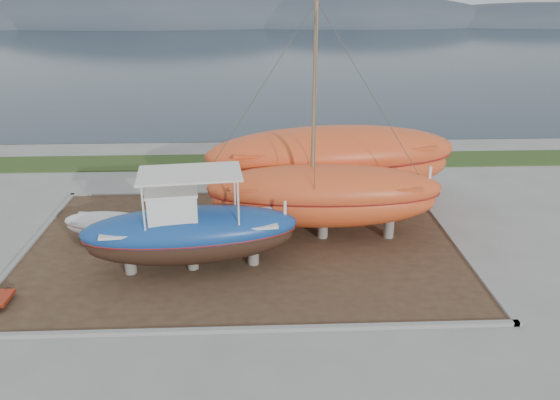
{
  "coord_description": "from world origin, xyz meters",
  "views": [
    {
      "loc": [
        0.68,
        -16.89,
        10.65
      ],
      "look_at": [
        1.55,
        4.0,
        2.11
      ],
      "focal_mm": 35.0,
      "sensor_mm": 36.0,
      "label": 1
    }
  ],
  "objects_px": {
    "blue_caique": "(190,222)",
    "white_dinghy": "(110,227)",
    "orange_bare_hull": "(331,169)",
    "orange_sailboat": "(326,129)"
  },
  "relations": [
    {
      "from": "white_dinghy",
      "to": "orange_bare_hull",
      "type": "relative_size",
      "value": 0.33
    },
    {
      "from": "orange_sailboat",
      "to": "orange_bare_hull",
      "type": "height_order",
      "value": "orange_sailboat"
    },
    {
      "from": "orange_sailboat",
      "to": "orange_bare_hull",
      "type": "distance_m",
      "value": 4.49
    },
    {
      "from": "orange_sailboat",
      "to": "blue_caique",
      "type": "bearing_deg",
      "value": -152.76
    },
    {
      "from": "white_dinghy",
      "to": "orange_bare_hull",
      "type": "distance_m",
      "value": 10.57
    },
    {
      "from": "white_dinghy",
      "to": "orange_bare_hull",
      "type": "xyz_separation_m",
      "value": [
        9.97,
        3.24,
        1.39
      ]
    },
    {
      "from": "blue_caique",
      "to": "white_dinghy",
      "type": "relative_size",
      "value": 2.07
    },
    {
      "from": "blue_caique",
      "to": "white_dinghy",
      "type": "distance_m",
      "value": 4.85
    },
    {
      "from": "blue_caique",
      "to": "white_dinghy",
      "type": "bearing_deg",
      "value": 138.98
    },
    {
      "from": "white_dinghy",
      "to": "orange_sailboat",
      "type": "xyz_separation_m",
      "value": [
        9.22,
        -0.1,
        4.3
      ]
    }
  ]
}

